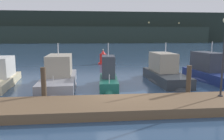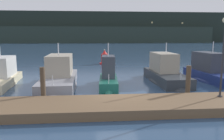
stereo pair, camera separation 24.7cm
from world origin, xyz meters
The scene contains 12 objects.
ground_plane centered at (0.00, 0.00, 0.00)m, with size 400.00×400.00×0.00m, color navy.
dock centered at (0.00, -1.76, 0.23)m, with size 34.28×2.80×0.45m, color brown.
mooring_pile_1 centered at (-4.15, -0.11, 1.00)m, with size 0.28×0.28×2.00m, color #4C3D2D.
mooring_pile_2 centered at (4.15, -0.11, 0.99)m, with size 0.28×0.28×1.98m, color #4C3D2D.
motorboat_berth_2 centered at (-8.27, 4.65, 0.32)m, with size 2.56×6.83×3.63m.
motorboat_berth_3 centered at (-3.89, 3.98, 0.43)m, with size 2.76×7.33×3.70m.
motorboat_berth_4 centered at (-0.28, 3.49, 0.42)m, with size 1.62×4.67×3.71m.
motorboat_berth_5 centered at (4.44, 4.84, 0.45)m, with size 2.43×6.86×3.68m.
motorboat_berth_6 centered at (8.40, 4.96, 0.45)m, with size 2.70×6.87×3.77m.
channel_buoy centered at (0.11, 16.61, 0.73)m, with size 1.32×1.32×1.97m.
dock_lamppost centered at (5.41, -1.33, 3.24)m, with size 0.32×0.32×4.20m.
hillside_backdrop centered at (-1.64, 113.58, 7.66)m, with size 240.00×23.00×16.63m.
Camera 2 is at (-1.33, -12.17, 3.69)m, focal length 35.00 mm.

